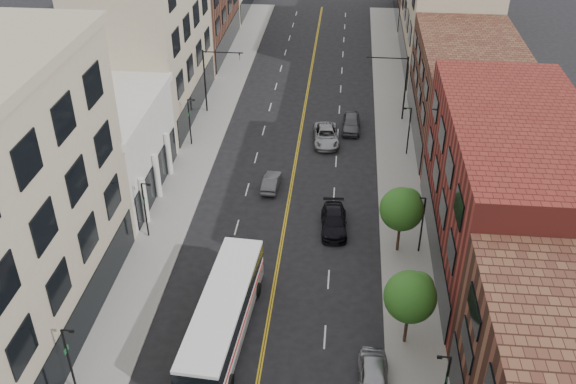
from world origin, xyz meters
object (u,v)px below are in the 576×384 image
(car_parked_far, at_px, (374,379))
(car_lane_b, at_px, (326,136))
(car_lane_a, at_px, (334,221))
(car_lane_c, at_px, (351,123))
(city_bus, at_px, (223,314))
(car_lane_behind, at_px, (271,182))

(car_parked_far, distance_m, car_lane_b, 32.34)
(car_lane_a, height_order, car_lane_c, car_lane_c)
(car_parked_far, height_order, car_lane_a, car_parked_far)
(car_lane_b, distance_m, car_lane_c, 4.00)
(car_lane_b, relative_size, car_lane_c, 1.18)
(car_parked_far, relative_size, car_lane_a, 0.92)
(car_parked_far, bearing_deg, car_lane_c, 91.90)
(car_parked_far, bearing_deg, city_bus, 159.12)
(city_bus, distance_m, car_lane_c, 32.58)
(car_parked_far, bearing_deg, car_lane_behind, 110.61)
(car_lane_behind, bearing_deg, car_lane_c, -116.64)
(car_lane_behind, height_order, car_lane_b, car_lane_b)
(car_parked_far, relative_size, car_lane_behind, 1.21)
(car_parked_far, xyz_separation_m, car_lane_c, (-1.79, 35.11, -0.01))
(car_lane_a, relative_size, car_lane_c, 1.10)
(city_bus, relative_size, car_lane_c, 2.79)
(car_lane_a, bearing_deg, car_lane_c, 82.97)
(car_lane_behind, xyz_separation_m, car_lane_b, (4.60, 9.45, 0.13))
(car_lane_a, bearing_deg, car_lane_b, 91.73)
(car_lane_a, height_order, car_lane_b, car_lane_b)
(car_parked_far, bearing_deg, car_lane_b, 96.72)
(car_lane_behind, distance_m, car_lane_c, 14.43)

